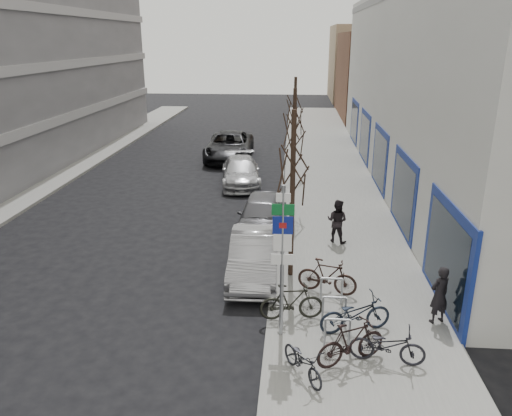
% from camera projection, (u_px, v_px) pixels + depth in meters
% --- Properties ---
extents(ground, '(120.00, 120.00, 0.00)m').
position_uv_depth(ground, '(191.00, 335.00, 13.25)').
color(ground, black).
rests_on(ground, ground).
extents(sidewalk_east, '(5.00, 70.00, 0.15)m').
position_uv_depth(sidewalk_east, '(335.00, 212.00, 22.33)').
color(sidewalk_east, slate).
rests_on(sidewalk_east, ground).
extents(sidewalk_west, '(3.00, 70.00, 0.15)m').
position_uv_depth(sidewalk_west, '(3.00, 204.00, 23.48)').
color(sidewalk_west, slate).
rests_on(sidewalk_west, ground).
extents(brick_building_far, '(12.00, 14.00, 8.00)m').
position_uv_depth(brick_building_far, '(403.00, 76.00, 48.73)').
color(brick_building_far, brown).
rests_on(brick_building_far, ground).
extents(tan_building_far, '(13.00, 12.00, 9.00)m').
position_uv_depth(tan_building_far, '(383.00, 63.00, 62.69)').
color(tan_building_far, '#937A5B').
rests_on(tan_building_far, ground).
extents(highway_sign_pole, '(0.55, 0.10, 4.20)m').
position_uv_depth(highway_sign_pole, '(282.00, 253.00, 12.27)').
color(highway_sign_pole, gray).
rests_on(highway_sign_pole, ground).
extents(bike_rack, '(0.66, 2.26, 0.83)m').
position_uv_depth(bike_rack, '(334.00, 307.00, 13.32)').
color(bike_rack, gray).
rests_on(bike_rack, sidewalk_east).
extents(tree_near, '(1.80, 1.80, 5.50)m').
position_uv_depth(tree_near, '(293.00, 156.00, 15.04)').
color(tree_near, black).
rests_on(tree_near, ground).
extents(tree_mid, '(1.80, 1.80, 5.50)m').
position_uv_depth(tree_mid, '(294.00, 122.00, 21.17)').
color(tree_mid, black).
rests_on(tree_mid, ground).
extents(tree_far, '(1.80, 1.80, 5.50)m').
position_uv_depth(tree_far, '(295.00, 103.00, 27.30)').
color(tree_far, black).
rests_on(tree_far, ground).
extents(meter_front, '(0.10, 0.08, 1.27)m').
position_uv_depth(meter_front, '(276.00, 259.00, 15.63)').
color(meter_front, gray).
rests_on(meter_front, sidewalk_east).
extents(meter_mid, '(0.10, 0.08, 1.27)m').
position_uv_depth(meter_mid, '(282.00, 204.00, 20.82)').
color(meter_mid, gray).
rests_on(meter_mid, sidewalk_east).
extents(meter_back, '(0.10, 0.08, 1.27)m').
position_uv_depth(meter_back, '(285.00, 171.00, 26.01)').
color(meter_back, gray).
rests_on(meter_back, sidewalk_east).
extents(bike_near_left, '(1.22, 1.54, 0.94)m').
position_uv_depth(bike_near_left, '(303.00, 359.00, 11.26)').
color(bike_near_left, black).
rests_on(bike_near_left, sidewalk_east).
extents(bike_near_right, '(1.90, 1.36, 1.13)m').
position_uv_depth(bike_near_right, '(351.00, 342.00, 11.70)').
color(bike_near_right, black).
rests_on(bike_near_right, sidewalk_east).
extents(bike_mid_curb, '(2.04, 1.14, 1.19)m').
position_uv_depth(bike_mid_curb, '(355.00, 311.00, 12.98)').
color(bike_mid_curb, black).
rests_on(bike_mid_curb, sidewalk_east).
extents(bike_mid_inner, '(1.84, 0.79, 1.08)m').
position_uv_depth(bike_mid_inner, '(292.00, 302.00, 13.55)').
color(bike_mid_inner, black).
rests_on(bike_mid_inner, sidewalk_east).
extents(bike_far_curb, '(1.83, 0.78, 1.08)m').
position_uv_depth(bike_far_curb, '(388.00, 342.00, 11.73)').
color(bike_far_curb, black).
rests_on(bike_far_curb, sidewalk_east).
extents(bike_far_inner, '(1.91, 1.03, 1.11)m').
position_uv_depth(bike_far_inner, '(327.00, 276.00, 14.97)').
color(bike_far_inner, black).
rests_on(bike_far_inner, sidewalk_east).
extents(parked_car_front, '(1.66, 4.44, 1.45)m').
position_uv_depth(parked_car_front, '(254.00, 256.00, 16.33)').
color(parked_car_front, '#99999E').
rests_on(parked_car_front, ground).
extents(parked_car_mid, '(2.05, 4.61, 1.54)m').
position_uv_depth(parked_car_mid, '(262.00, 215.00, 19.98)').
color(parked_car_mid, '#535358').
rests_on(parked_car_mid, ground).
extents(parked_car_back, '(2.62, 5.10, 1.42)m').
position_uv_depth(parked_car_back, '(241.00, 172.00, 26.65)').
color(parked_car_back, '#A4A5A9').
rests_on(parked_car_back, ground).
extents(lane_car, '(3.02, 6.27, 1.72)m').
position_uv_depth(lane_car, '(229.00, 146.00, 32.24)').
color(lane_car, black).
rests_on(lane_car, ground).
extents(pedestrian_near, '(0.71, 0.62, 1.64)m').
position_uv_depth(pedestrian_near, '(439.00, 295.00, 13.33)').
color(pedestrian_near, black).
rests_on(pedestrian_near, sidewalk_east).
extents(pedestrian_far, '(0.74, 0.65, 1.68)m').
position_uv_depth(pedestrian_far, '(337.00, 221.00, 18.68)').
color(pedestrian_far, black).
rests_on(pedestrian_far, sidewalk_east).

